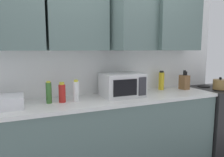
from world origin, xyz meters
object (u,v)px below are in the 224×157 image
at_px(dish_rack, 2,102).
at_px(knife_block, 184,82).
at_px(microwave, 122,85).
at_px(kettle, 220,84).
at_px(stove_range, 218,117).
at_px(bottle_green_oil, 49,93).
at_px(bottle_white_jar, 76,91).
at_px(bottle_yellow_mustard, 161,81).
at_px(bottle_red_sauce, 62,93).

bearing_deg(dish_rack, knife_block, 2.12).
xyz_separation_m(microwave, dish_rack, (-1.28, -0.02, -0.08)).
xyz_separation_m(microwave, knife_block, (1.01, 0.07, -0.04)).
xyz_separation_m(kettle, knife_block, (-0.41, 0.24, 0.02)).
relative_size(stove_range, kettle, 4.91).
relative_size(microwave, bottle_green_oil, 2.04).
bearing_deg(bottle_white_jar, dish_rack, 179.95).
distance_m(knife_block, bottle_yellow_mustard, 0.33).
bearing_deg(bottle_red_sauce, stove_range, -0.92).
bearing_deg(knife_block, microwave, -176.30).
relative_size(dish_rack, bottle_green_oil, 1.62).
distance_m(dish_rack, knife_block, 2.29).
height_order(knife_block, bottle_yellow_mustard, knife_block).
bearing_deg(dish_rack, stove_range, -0.40).
distance_m(bottle_white_jar, bottle_green_oil, 0.28).
xyz_separation_m(bottle_white_jar, bottle_yellow_mustard, (1.26, 0.19, 0.02)).
relative_size(bottle_white_jar, bottle_yellow_mustard, 0.89).
height_order(dish_rack, bottle_white_jar, bottle_white_jar).
height_order(kettle, dish_rack, kettle).
relative_size(microwave, dish_rack, 1.26).
bearing_deg(kettle, knife_block, 149.42).
height_order(microwave, bottle_red_sauce, microwave).
bearing_deg(knife_block, dish_rack, -177.88).
distance_m(bottle_red_sauce, bottle_green_oil, 0.14).
xyz_separation_m(knife_block, bottle_red_sauce, (-1.72, -0.07, -0.00)).
bearing_deg(bottle_green_oil, stove_range, -1.15).
xyz_separation_m(knife_block, bottle_white_jar, (-1.58, -0.09, 0.01)).
height_order(stove_range, knife_block, knife_block).
xyz_separation_m(dish_rack, bottle_white_jar, (0.72, -0.00, 0.05)).
bearing_deg(kettle, dish_rack, 176.62).
bearing_deg(microwave, bottle_yellow_mustard, 13.66).
height_order(stove_range, bottle_green_oil, bottle_green_oil).
distance_m(stove_range, dish_rack, 2.92).
bearing_deg(kettle, microwave, 172.82).
height_order(dish_rack, bottle_yellow_mustard, bottle_yellow_mustard).
distance_m(kettle, knife_block, 0.48).
bearing_deg(bottle_red_sauce, bottle_green_oil, 175.07).
relative_size(bottle_white_jar, bottle_green_oil, 1.01).
bearing_deg(bottle_green_oil, bottle_yellow_mustard, 5.90).
relative_size(knife_block, bottle_red_sauce, 1.25).
bearing_deg(kettle, bottle_white_jar, 175.42).
bearing_deg(bottle_white_jar, bottle_yellow_mustard, 8.53).
height_order(microwave, knife_block, microwave).
distance_m(bottle_yellow_mustard, bottle_green_oil, 1.55).
xyz_separation_m(stove_range, bottle_white_jar, (-2.16, 0.02, 0.56)).
bearing_deg(knife_block, bottle_red_sauce, -177.75).
xyz_separation_m(stove_range, bottle_yellow_mustard, (-0.90, 0.21, 0.58)).
xyz_separation_m(kettle, bottle_white_jar, (-1.99, 0.16, 0.03)).
height_order(bottle_red_sauce, bottle_green_oil, bottle_green_oil).
bearing_deg(knife_block, bottle_green_oil, -178.27).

